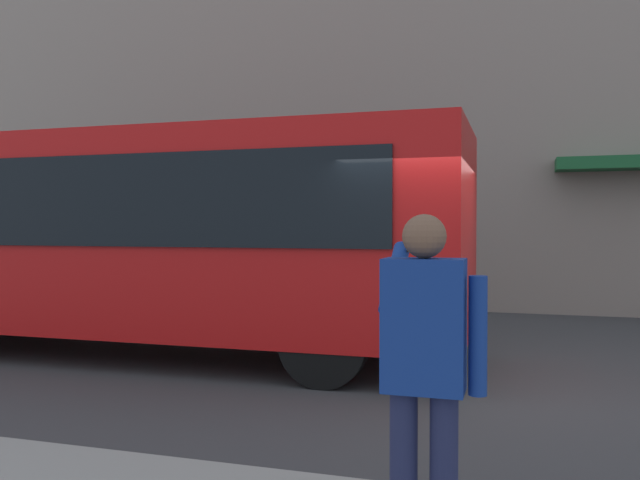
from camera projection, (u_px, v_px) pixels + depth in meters
ground_plane at (461, 382)px, 7.48m from camera, size 60.00×60.00×0.00m
building_facade_far at (491, 29)px, 13.85m from camera, size 28.00×1.55×12.00m
red_bus at (140, 234)px, 9.12m from camera, size 9.05×2.54×3.08m
pedestrian_photographer at (425, 357)px, 3.24m from camera, size 0.53×0.52×1.70m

